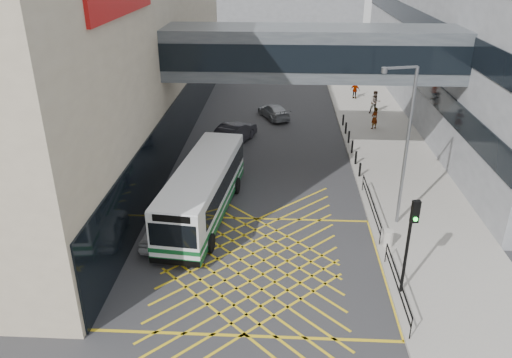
% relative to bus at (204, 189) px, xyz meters
% --- Properties ---
extents(ground, '(120.00, 120.00, 0.00)m').
position_rel_bus_xyz_m(ground, '(2.85, -4.80, -1.58)').
color(ground, '#333335').
extents(building_whsmith, '(24.17, 42.00, 16.00)m').
position_rel_bus_xyz_m(building_whsmith, '(-15.13, 11.19, 6.41)').
color(building_whsmith, tan).
rests_on(building_whsmith, ground).
extents(skybridge, '(20.00, 4.10, 3.00)m').
position_rel_bus_xyz_m(skybridge, '(5.85, 7.20, 5.92)').
color(skybridge, '#42474C').
rests_on(skybridge, ground).
extents(pavement, '(6.00, 54.00, 0.16)m').
position_rel_bus_xyz_m(pavement, '(11.85, 10.20, -1.50)').
color(pavement, '#9C978E').
rests_on(pavement, ground).
extents(box_junction, '(12.00, 9.00, 0.01)m').
position_rel_bus_xyz_m(box_junction, '(2.85, -4.80, -1.58)').
color(box_junction, gold).
rests_on(box_junction, ground).
extents(bus, '(3.55, 10.73, 2.95)m').
position_rel_bus_xyz_m(bus, '(0.00, 0.00, 0.00)').
color(bus, silver).
rests_on(bus, ground).
extents(car_white, '(2.14, 4.27, 1.31)m').
position_rel_bus_xyz_m(car_white, '(-1.65, -2.67, -0.93)').
color(car_white, '#B9B9BB').
rests_on(car_white, ground).
extents(car_dark, '(3.63, 5.40, 1.57)m').
position_rel_bus_xyz_m(car_dark, '(0.60, 11.09, -0.79)').
color(car_dark, '#232228').
rests_on(car_dark, ground).
extents(car_silver, '(3.23, 4.42, 1.27)m').
position_rel_bus_xyz_m(car_silver, '(3.40, 17.32, -0.95)').
color(car_silver, '#919499').
rests_on(car_silver, ground).
extents(traffic_light, '(0.33, 0.52, 4.42)m').
position_rel_bus_xyz_m(traffic_light, '(9.30, -6.56, 1.45)').
color(traffic_light, black).
rests_on(traffic_light, pavement).
extents(street_lamp, '(1.86, 0.71, 8.25)m').
position_rel_bus_xyz_m(street_lamp, '(10.11, -0.59, 3.28)').
color(street_lamp, slate).
rests_on(street_lamp, pavement).
extents(litter_bin, '(0.48, 0.48, 0.83)m').
position_rel_bus_xyz_m(litter_bin, '(9.37, -2.89, -1.01)').
color(litter_bin, '#ADA89E').
rests_on(litter_bin, pavement).
extents(kerb_railings, '(0.05, 12.54, 1.00)m').
position_rel_bus_xyz_m(kerb_railings, '(9.00, -3.02, -0.70)').
color(kerb_railings, black).
rests_on(kerb_railings, pavement).
extents(bollards, '(0.14, 10.14, 0.90)m').
position_rel_bus_xyz_m(bollards, '(9.10, 10.20, -0.97)').
color(bollards, black).
rests_on(bollards, pavement).
extents(pedestrian_a, '(0.85, 0.81, 1.74)m').
position_rel_bus_xyz_m(pedestrian_a, '(11.47, 14.50, -0.55)').
color(pedestrian_a, gray).
rests_on(pedestrian_a, pavement).
extents(pedestrian_b, '(1.03, 0.69, 1.96)m').
position_rel_bus_xyz_m(pedestrian_b, '(12.18, 18.59, -0.44)').
color(pedestrian_b, gray).
rests_on(pedestrian_b, pavement).
extents(pedestrian_c, '(1.05, 0.88, 1.61)m').
position_rel_bus_xyz_m(pedestrian_c, '(11.05, 23.27, -0.62)').
color(pedestrian_c, gray).
rests_on(pedestrian_c, pavement).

